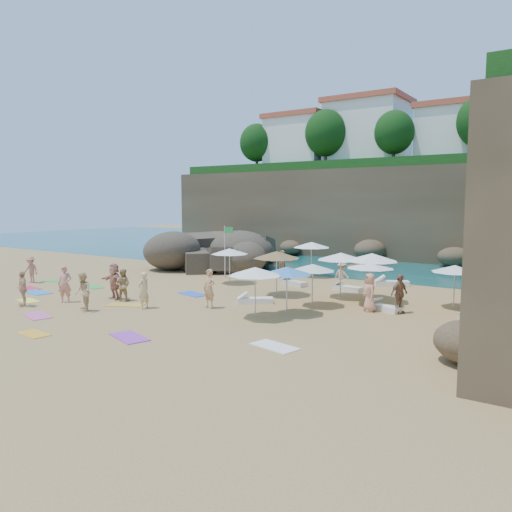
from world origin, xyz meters
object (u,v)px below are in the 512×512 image
Objects in this scene: person_stand_5 at (282,262)px; person_stand_6 at (144,290)px; parasol_2 at (455,269)px; person_stand_1 at (123,285)px; parasol_0 at (229,251)px; person_stand_3 at (399,294)px; rock_outcrop at (221,270)px; person_stand_0 at (65,284)px; lounger_0 at (347,288)px; parasol_1 at (311,245)px; person_stand_4 at (370,292)px; person_stand_2 at (342,274)px; flag_pole at (226,245)px.

person_stand_6 reaches higher than person_stand_5.
parasol_2 is 16.38m from person_stand_1.
parasol_0 is 11.71m from person_stand_3.
parasol_0 is 1.28× the size of person_stand_3.
person_stand_0 is at bearing -86.27° from rock_outcrop.
rock_outcrop is 6.63m from parasol_0.
person_stand_5 reaches higher than lounger_0.
parasol_1 is (2.88, 5.36, 0.16)m from parasol_0.
parasol_0 is 1.35× the size of person_stand_5.
person_stand_3 is at bearing 62.15° from person_stand_4.
person_stand_2 is (3.45, -2.69, -1.40)m from parasol_1.
lounger_0 is at bearing -40.50° from parasol_1.
rock_outcrop is at bearing 165.70° from parasol_2.
person_stand_0 is 15.42m from person_stand_2.
person_stand_3 is (8.53, -7.73, -1.26)m from parasol_1.
person_stand_3 is at bearing -37.44° from lounger_0.
person_stand_4 is at bearing 126.20° from person_stand_3.
flag_pole is at bearing -47.09° from rock_outcrop.
rock_outcrop is 2.97× the size of parasol_1.
person_stand_1 is (3.02, -12.05, 0.83)m from rock_outcrop.
person_stand_3 is (12.67, 5.03, 0.07)m from person_stand_1.
rock_outcrop is 10.83m from person_stand_2.
person_stand_1 is 12.69m from person_stand_5.
parasol_2 is at bearing -6.13° from flag_pole.
person_stand_5 reaches higher than rock_outcrop.
person_stand_3 reaches higher than person_stand_4.
person_stand_1 is at bearing -107.78° from person_stand_6.
flag_pole reaches higher than parasol_1.
person_stand_6 reaches higher than person_stand_2.
person_stand_3 is at bearing -125.31° from parasol_2.
parasol_0 is 7.55m from lounger_0.
parasol_2 reaches higher than rock_outcrop.
person_stand_4 is (13.51, 6.59, -0.04)m from person_stand_0.
parasol_2 is (17.50, -4.46, 1.90)m from rock_outcrop.
person_stand_2 is 0.85× the size of person_stand_3.
person_stand_2 is 0.86× the size of person_stand_4.
person_stand_5 is at bearing 5.59° from rock_outcrop.
person_stand_0 is (-16.59, -9.49, -0.97)m from parasol_2.
parasol_1 reaches higher than person_stand_3.
person_stand_4 is (3.80, -5.38, 0.12)m from person_stand_2.
person_stand_4 is at bearing -48.05° from parasol_1.
person_stand_4 is at bearing 138.37° from person_stand_2.
parasol_0 is at bearing -122.98° from person_stand_1.
rock_outcrop is 18.16m from parasol_2.
lounger_0 is 1.05× the size of person_stand_1.
parasol_1 is at bearing 38.54° from flag_pole.
person_stand_5 is (-10.70, 7.51, -0.05)m from person_stand_3.
rock_outcrop is 3.99× the size of person_stand_0.
rock_outcrop is 7.51m from parasol_1.
person_stand_2 is at bearing 136.34° from lounger_0.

